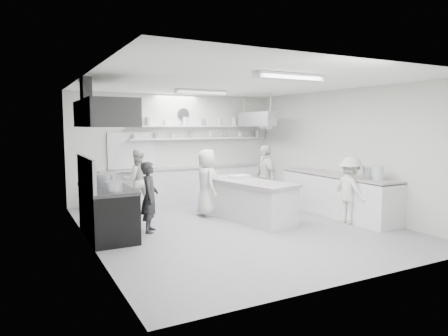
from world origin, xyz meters
name	(u,v)px	position (x,y,z in m)	size (l,w,h in m)	color
floor	(236,226)	(0.00, 0.00, -0.01)	(6.00, 7.00, 0.02)	gray
ceiling	(236,82)	(0.00, 0.00, 3.01)	(6.00, 7.00, 0.02)	white
wall_back	(176,147)	(0.00, 3.50, 1.50)	(6.00, 0.04, 3.00)	silver
wall_front	(363,173)	(0.00, -3.50, 1.50)	(6.00, 0.04, 3.00)	silver
wall_left	(87,161)	(-3.00, 0.00, 1.50)	(0.04, 7.00, 3.00)	silver
wall_right	(343,151)	(3.00, 0.00, 1.50)	(0.04, 7.00, 3.00)	silver
stove	(108,213)	(-2.60, 0.40, 0.45)	(0.80, 1.80, 0.90)	black
exhaust_hood	(105,114)	(-2.60, 0.40, 2.35)	(0.85, 2.00, 0.50)	#373738
back_counter	(190,184)	(0.30, 3.20, 0.46)	(5.00, 0.60, 0.92)	silver
shelf_lower	(200,138)	(0.70, 3.37, 1.75)	(4.20, 0.26, 0.04)	silver
shelf_upper	(200,126)	(0.70, 3.37, 2.10)	(4.20, 0.26, 0.04)	silver
pass_through_window	(132,150)	(-1.30, 3.48, 1.45)	(1.30, 0.04, 1.00)	black
wall_clock	(183,114)	(0.20, 3.46, 2.45)	(0.32, 0.32, 0.05)	silver
right_counter	(337,195)	(2.65, -0.20, 0.47)	(0.74, 3.30, 0.94)	silver
pot_rack	(256,119)	(2.00, 2.40, 2.30)	(0.30, 1.60, 0.40)	#ACAEB4
light_fixture_front	(289,77)	(0.00, -1.80, 2.94)	(1.30, 0.25, 0.10)	silver
light_fixture_rear	(200,92)	(0.00, 1.80, 2.94)	(1.30, 0.25, 0.10)	silver
prep_island	(248,201)	(0.52, 0.35, 0.42)	(0.85, 2.28, 0.84)	silver
stove_pot	(104,181)	(-2.60, 0.62, 1.05)	(0.36, 0.36, 0.27)	#ACAEB4
cook_stove	(150,197)	(-1.78, 0.33, 0.71)	(0.52, 0.34, 1.42)	#2A2A2C
cook_back	(137,180)	(-1.45, 2.43, 0.77)	(0.75, 0.59, 1.55)	silver
cook_island_left	(207,183)	(-0.14, 1.15, 0.79)	(0.77, 0.50, 1.57)	silver
cook_island_right	(265,178)	(1.40, 1.00, 0.82)	(0.97, 0.40, 1.65)	silver
cook_right	(350,190)	(2.30, -0.97, 0.73)	(0.94, 0.54, 1.46)	silver
bowl_island_a	(238,179)	(0.52, 0.84, 0.87)	(0.26, 0.26, 0.06)	#ACAEB4
bowl_island_b	(243,178)	(0.73, 0.94, 0.87)	(0.18, 0.18, 0.06)	silver
bowl_right	(317,170)	(2.87, 0.78, 0.97)	(0.24, 0.24, 0.06)	silver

